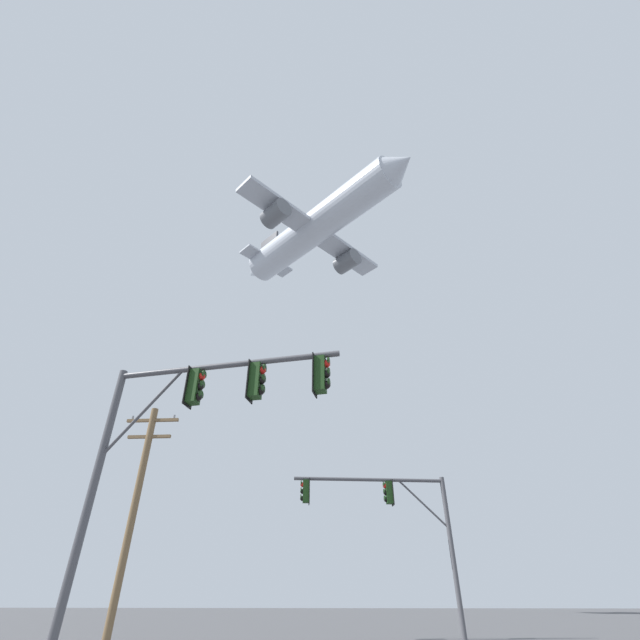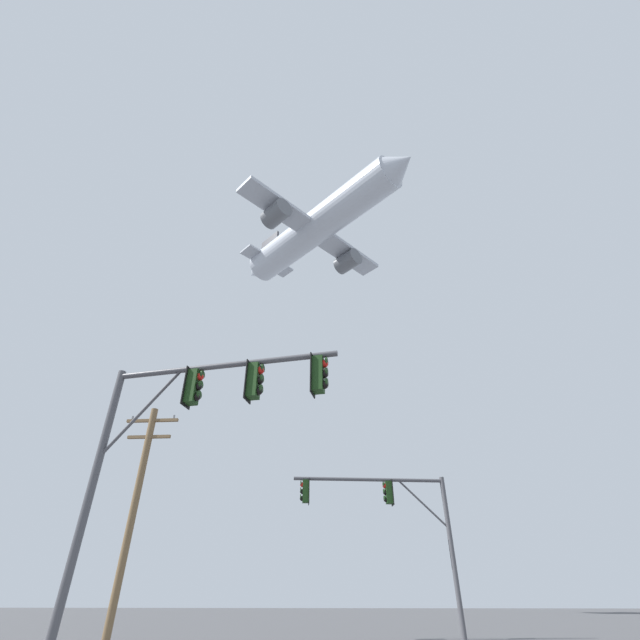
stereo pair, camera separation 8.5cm
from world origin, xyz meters
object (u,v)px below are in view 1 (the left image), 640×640
signal_pole_far (392,511)px  utility_pole (135,504)px  airplane (318,226)px  signal_pole_near (194,417)px

signal_pole_far → utility_pole: (-9.96, -2.69, -0.07)m
signal_pole_far → airplane: bearing=102.4°
airplane → utility_pole: bearing=-102.2°
signal_pole_far → signal_pole_near: bearing=-119.2°
utility_pole → airplane: 45.27m
utility_pole → airplane: size_ratio=0.33×
utility_pole → signal_pole_far: bearing=15.1°
signal_pole_far → airplane: (-4.73, 21.43, 37.88)m
signal_pole_far → airplane: 43.77m
airplane → signal_pole_near: bearing=-91.5°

